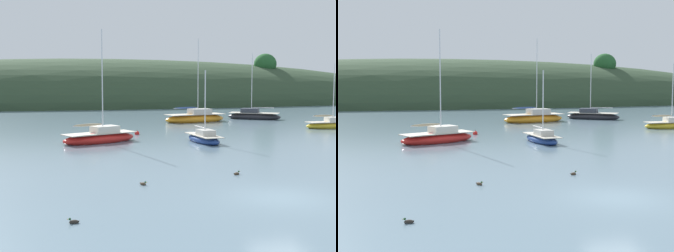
{
  "view_description": "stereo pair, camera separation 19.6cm",
  "coord_description": "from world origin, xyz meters",
  "views": [
    {
      "loc": [
        -9.51,
        -18.35,
        5.04
      ],
      "look_at": [
        0.0,
        20.0,
        1.2
      ],
      "focal_mm": 51.29,
      "sensor_mm": 36.0,
      "label": 1
    },
    {
      "loc": [
        -9.32,
        -18.4,
        5.04
      ],
      "look_at": [
        0.0,
        20.0,
        1.2
      ],
      "focal_mm": 51.29,
      "sensor_mm": 36.0,
      "label": 2
    }
  ],
  "objects": [
    {
      "name": "ground_plane",
      "position": [
        0.0,
        0.0,
        0.0
      ],
      "size": [
        400.0,
        400.0,
        0.0
      ],
      "primitive_type": "plane",
      "color": "slate"
    },
    {
      "name": "mooring_buoy_outer",
      "position": [
        -1.76,
        24.73,
        0.12
      ],
      "size": [
        0.44,
        0.44,
        0.54
      ],
      "color": "red",
      "rests_on": "ground"
    },
    {
      "name": "sailboat_red_portside",
      "position": [
        -5.61,
        20.13,
        0.4
      ],
      "size": [
        6.73,
        4.63,
        9.25
      ],
      "color": "red",
      "rests_on": "ground"
    },
    {
      "name": "sailboat_black_sloop",
      "position": [
        7.39,
        36.22,
        0.46
      ],
      "size": [
        8.2,
        4.32,
        10.11
      ],
      "color": "orange",
      "rests_on": "ground"
    },
    {
      "name": "sailboat_orange_cutter",
      "position": [
        15.84,
        38.35,
        0.4
      ],
      "size": [
        6.86,
        5.69,
        8.56
      ],
      "color": "#232328",
      "rests_on": "ground"
    },
    {
      "name": "duck_straggler",
      "position": [
        0.09,
        5.15,
        0.05
      ],
      "size": [
        0.42,
        0.29,
        0.24
      ],
      "color": "#473828",
      "rests_on": "ground"
    },
    {
      "name": "duck_lone_left",
      "position": [
        -8.77,
        -1.59,
        0.05
      ],
      "size": [
        0.43,
        0.22,
        0.24
      ],
      "color": "#2D2823",
      "rests_on": "ground"
    },
    {
      "name": "far_shoreline_hill",
      "position": [
        -0.08,
        79.19,
        0.03
      ],
      "size": [
        150.0,
        36.0,
        19.92
      ],
      "color": "#2D422B",
      "rests_on": "ground"
    },
    {
      "name": "duck_lone_right",
      "position": [
        -5.23,
        3.87,
        0.05
      ],
      "size": [
        0.35,
        0.39,
        0.24
      ],
      "color": "#473828",
      "rests_on": "ground"
    },
    {
      "name": "sailboat_blue_center",
      "position": [
        2.51,
        18.13,
        0.32
      ],
      "size": [
        2.13,
        5.11,
        5.95
      ],
      "color": "navy",
      "rests_on": "ground"
    },
    {
      "name": "sailboat_cream_ketch",
      "position": [
        18.9,
        25.78,
        0.35
      ],
      "size": [
        5.49,
        2.02,
        6.87
      ],
      "color": "gold",
      "rests_on": "ground"
    }
  ]
}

